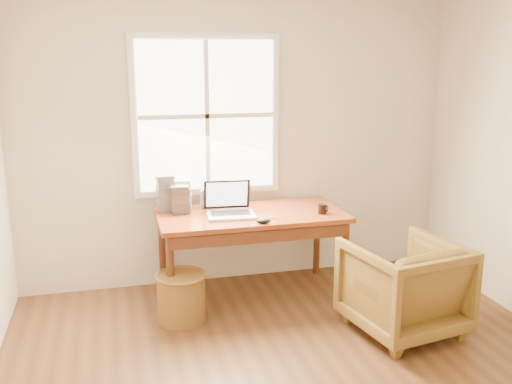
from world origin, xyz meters
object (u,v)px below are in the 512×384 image
armchair (403,287)px  wicker_stool (181,298)px  laptop (231,201)px  desk (251,215)px  cd_stack_a (184,195)px  coffee_mug (322,209)px

armchair → wicker_stool: (-1.62, 0.59, -0.17)m
wicker_stool → laptop: bearing=31.3°
desk → armchair: desk is taller
laptop → cd_stack_a: size_ratio=1.51×
armchair → cd_stack_a: (-1.49, 1.23, 0.52)m
laptop → desk: bearing=26.6°
wicker_stool → desk: bearing=28.7°
laptop → coffee_mug: size_ratio=4.63×
desk → cd_stack_a: cd_stack_a is taller
desk → coffee_mug: (0.58, -0.18, 0.06)m
desk → laptop: (-0.19, -0.08, 0.16)m
desk → wicker_stool: (-0.66, -0.36, -0.54)m
cd_stack_a → armchair: bearing=-39.5°
armchair → wicker_stool: size_ratio=2.07×
armchair → coffee_mug: coffee_mug is taller
coffee_mug → wicker_stool: bearing=-170.7°
wicker_stool → armchair: bearing=-20.2°
armchair → wicker_stool: 1.73m
wicker_stool → coffee_mug: coffee_mug is taller
desk → coffee_mug: coffee_mug is taller
laptop → wicker_stool: bearing=-143.7°
armchair → coffee_mug: (-0.37, 0.78, 0.43)m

